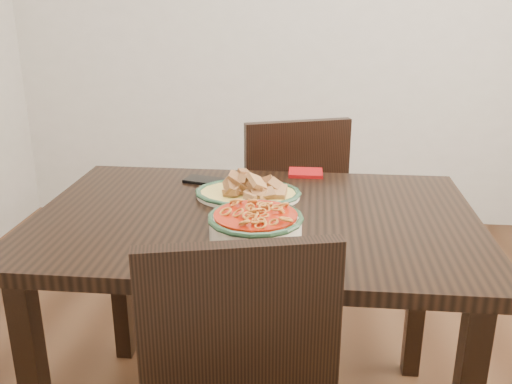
# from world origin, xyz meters

# --- Properties ---
(wall_back) EXTENTS (3.50, 0.10, 2.60)m
(wall_back) POSITION_xyz_m (0.00, 1.75, 1.30)
(wall_back) COLOR beige
(wall_back) RESTS_ON ground
(dining_table) EXTENTS (1.27, 0.85, 0.75)m
(dining_table) POSITION_xyz_m (-0.11, -0.12, 0.66)
(dining_table) COLOR black
(dining_table) RESTS_ON ground
(chair_far) EXTENTS (0.54, 0.54, 0.89)m
(chair_far) POSITION_xyz_m (-0.05, 0.61, 0.50)
(chair_far) COLOR black
(chair_far) RESTS_ON ground
(fish_plate) EXTENTS (0.32, 0.25, 0.11)m
(fish_plate) POSITION_xyz_m (-0.15, 0.02, 0.79)
(fish_plate) COLOR #F0E4CB
(fish_plate) RESTS_ON dining_table
(noodle_bowl) EXTENTS (0.25, 0.25, 0.08)m
(noodle_bowl) POSITION_xyz_m (-0.09, -0.28, 0.79)
(noodle_bowl) COLOR white
(noodle_bowl) RESTS_ON dining_table
(smartphone) EXTENTS (0.15, 0.10, 0.01)m
(smartphone) POSITION_xyz_m (-0.31, 0.16, 0.76)
(smartphone) COLOR black
(smartphone) RESTS_ON dining_table
(napkin) EXTENTS (0.12, 0.10, 0.01)m
(napkin) POSITION_xyz_m (0.03, 0.28, 0.76)
(napkin) COLOR #9A0B0C
(napkin) RESTS_ON dining_table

